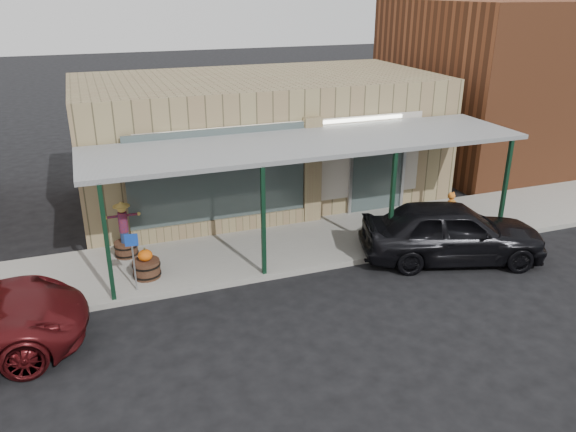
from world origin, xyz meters
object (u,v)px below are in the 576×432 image
object	(u,v)px
handicap_sign	(133,254)
parked_sedan	(452,231)
barrel_scarecrow	(125,238)
barrel_pumpkin	(146,267)

from	to	relation	value
handicap_sign	parked_sedan	distance (m)	8.31
handicap_sign	parked_sedan	size ratio (longest dim) A/B	0.28
parked_sedan	handicap_sign	bearing A→B (deg)	101.11
barrel_scarecrow	barrel_pumpkin	bearing A→B (deg)	-67.42
barrel_pumpkin	parked_sedan	xyz separation A→B (m)	(7.93, -1.54, 0.39)
handicap_sign	parked_sedan	world-z (taller)	parked_sedan
barrel_scarecrow	handicap_sign	world-z (taller)	barrel_scarecrow
handicap_sign	barrel_pumpkin	bearing A→B (deg)	70.60
barrel_pumpkin	parked_sedan	world-z (taller)	parked_sedan
parked_sedan	barrel_scarecrow	bearing A→B (deg)	87.97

